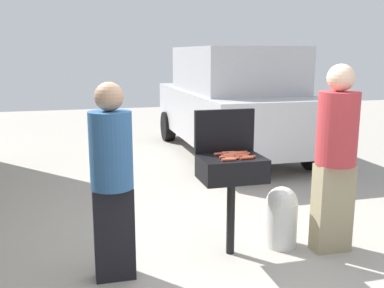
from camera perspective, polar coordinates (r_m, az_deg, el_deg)
The scene contains 21 objects.
ground_plane at distance 4.28m, azimuth 4.79°, elevation -14.98°, with size 24.00×24.00×0.00m, color #9E998E.
bbq_grill at distance 4.18m, azimuth 5.11°, elevation -3.64°, with size 0.60×0.44×0.96m.
grill_lid_open at distance 4.31m, azimuth 4.20°, elevation 1.69°, with size 0.60×0.05×0.42m, color black.
hot_dog_0 at distance 4.12m, azimuth 6.46°, elevation -1.60°, with size 0.03×0.03×0.13m, color #AD4228.
hot_dog_1 at distance 4.14m, azimuth 4.64°, elevation -1.53°, with size 0.03×0.03×0.13m, color #C6593D.
hot_dog_2 at distance 4.21m, azimuth 3.63°, elevation -1.26°, with size 0.03×0.03×0.13m, color #B74C33.
hot_dog_3 at distance 4.29m, azimuth 6.26°, elevation -1.07°, with size 0.03×0.03×0.13m, color #AD4228.
hot_dog_4 at distance 4.04m, azimuth 5.18°, elevation -1.85°, with size 0.03×0.03×0.13m, color #B74C33.
hot_dog_5 at distance 3.99m, azimuth 4.74°, elevation -2.02°, with size 0.03×0.03×0.13m, color #C6593D.
hot_dog_6 at distance 4.27m, azimuth 4.69°, elevation -1.11°, with size 0.03×0.03×0.13m, color #C6593D.
hot_dog_7 at distance 4.11m, azimuth 7.33°, elevation -1.67°, with size 0.03×0.03×0.13m, color #B74C33.
hot_dog_8 at distance 4.23m, azimuth 6.60°, elevation -1.27°, with size 0.03×0.03×0.13m, color #B74C33.
hot_dog_9 at distance 4.08m, azimuth 4.47°, elevation -1.69°, with size 0.03×0.03×0.13m, color #B74C33.
hot_dog_10 at distance 4.19m, azimuth 4.87°, elevation -1.36°, with size 0.03×0.03×0.13m, color #C6593D.
hot_dog_11 at distance 4.07m, azimuth 7.04°, elevation -1.81°, with size 0.03×0.03×0.13m, color #AD4228.
hot_dog_12 at distance 4.16m, azimuth 6.29°, elevation -1.49°, with size 0.03×0.03×0.13m, color #B74C33.
hot_dog_13 at distance 4.24m, azimuth 5.59°, elevation -1.21°, with size 0.03×0.03×0.13m, color #C6593D.
propane_tank at distance 4.57m, azimuth 11.43°, elevation -9.00°, with size 0.32×0.32×0.62m.
person_left at distance 3.74m, azimuth -10.26°, elevation -4.03°, with size 0.36×0.36×1.69m.
person_right at distance 4.41m, azimuth 18.04°, elevation -1.06°, with size 0.38×0.38×1.82m.
parked_minivan at distance 8.45m, azimuth 5.16°, elevation 5.58°, with size 2.03×4.40×2.02m.
Camera 1 is at (-1.31, -3.59, 1.92)m, focal length 41.42 mm.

